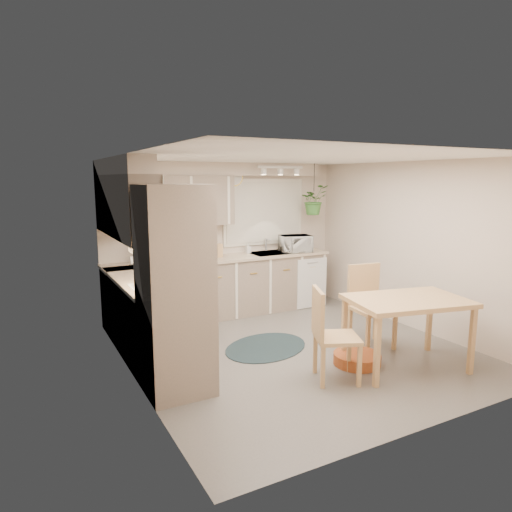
% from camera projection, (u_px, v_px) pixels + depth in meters
% --- Properties ---
extents(floor, '(4.20, 4.20, 0.00)m').
position_uv_depth(floor, '(295.00, 350.00, 5.80)').
color(floor, '#635E57').
rests_on(floor, ground).
extents(ceiling, '(4.20, 4.20, 0.00)m').
position_uv_depth(ceiling, '(298.00, 157.00, 5.40)').
color(ceiling, white).
rests_on(ceiling, wall_back).
extents(wall_back, '(4.00, 0.04, 2.40)m').
position_uv_depth(wall_back, '(226.00, 238.00, 7.43)').
color(wall_back, beige).
rests_on(wall_back, floor).
extents(wall_front, '(4.00, 0.04, 2.40)m').
position_uv_depth(wall_front, '(435.00, 295.00, 3.78)').
color(wall_front, beige).
rests_on(wall_front, floor).
extents(wall_left, '(0.04, 4.20, 2.40)m').
position_uv_depth(wall_left, '(132.00, 273.00, 4.67)').
color(wall_left, beige).
rests_on(wall_left, floor).
extents(wall_right, '(0.04, 4.20, 2.40)m').
position_uv_depth(wall_right, '(413.00, 246.00, 6.53)').
color(wall_right, beige).
rests_on(wall_right, floor).
extents(base_cab_left, '(0.60, 1.85, 0.90)m').
position_uv_depth(base_cab_left, '(143.00, 317.00, 5.70)').
color(base_cab_left, gray).
rests_on(base_cab_left, floor).
extents(base_cab_back, '(3.60, 0.60, 0.90)m').
position_uv_depth(base_cab_back, '(222.00, 288.00, 7.20)').
color(base_cab_back, gray).
rests_on(base_cab_back, floor).
extents(counter_left, '(0.64, 1.89, 0.04)m').
position_uv_depth(counter_left, '(142.00, 280.00, 5.62)').
color(counter_left, tan).
rests_on(counter_left, base_cab_left).
extents(counter_back, '(3.64, 0.64, 0.04)m').
position_uv_depth(counter_back, '(222.00, 259.00, 7.11)').
color(counter_back, tan).
rests_on(counter_back, base_cab_back).
extents(oven_stack, '(0.65, 0.65, 2.10)m').
position_uv_depth(oven_stack, '(175.00, 291.00, 4.52)').
color(oven_stack, gray).
rests_on(oven_stack, floor).
extents(wall_oven_face, '(0.02, 0.56, 0.58)m').
position_uv_depth(wall_oven_face, '(205.00, 288.00, 4.67)').
color(wall_oven_face, silver).
rests_on(wall_oven_face, oven_stack).
extents(upper_cab_left, '(0.35, 2.00, 0.75)m').
position_uv_depth(upper_cab_left, '(125.00, 206.00, 5.52)').
color(upper_cab_left, gray).
rests_on(upper_cab_left, wall_left).
extents(upper_cab_back, '(2.00, 0.35, 0.75)m').
position_uv_depth(upper_cab_back, '(168.00, 201.00, 6.71)').
color(upper_cab_back, gray).
rests_on(upper_cab_back, wall_back).
extents(soffit_left, '(0.30, 2.00, 0.20)m').
position_uv_depth(soffit_left, '(121.00, 166.00, 5.43)').
color(soffit_left, beige).
rests_on(soffit_left, wall_left).
extents(soffit_back, '(3.60, 0.30, 0.20)m').
position_uv_depth(soffit_back, '(217.00, 169.00, 7.02)').
color(soffit_back, beige).
rests_on(soffit_back, wall_back).
extents(cooktop, '(0.52, 0.58, 0.02)m').
position_uv_depth(cooktop, '(156.00, 287.00, 5.12)').
color(cooktop, silver).
rests_on(cooktop, counter_left).
extents(range_hood, '(0.40, 0.60, 0.14)m').
position_uv_depth(range_hood, '(153.00, 248.00, 5.04)').
color(range_hood, silver).
rests_on(range_hood, upper_cab_left).
extents(window_blinds, '(1.40, 0.02, 1.00)m').
position_uv_depth(window_blinds, '(264.00, 212.00, 7.66)').
color(window_blinds, silver).
rests_on(window_blinds, wall_back).
extents(window_frame, '(1.50, 0.02, 1.10)m').
position_uv_depth(window_frame, '(264.00, 212.00, 7.67)').
color(window_frame, beige).
rests_on(window_frame, wall_back).
extents(sink, '(0.70, 0.48, 0.10)m').
position_uv_depth(sink, '(272.00, 255.00, 7.54)').
color(sink, '#B1B4BA').
rests_on(sink, counter_back).
extents(dishwasher_front, '(0.58, 0.02, 0.83)m').
position_uv_depth(dishwasher_front, '(312.00, 283.00, 7.63)').
color(dishwasher_front, silver).
rests_on(dishwasher_front, base_cab_back).
extents(track_light_bar, '(0.80, 0.04, 0.04)m').
position_uv_depth(track_light_bar, '(280.00, 167.00, 7.09)').
color(track_light_bar, silver).
rests_on(track_light_bar, ceiling).
extents(wall_clock, '(0.30, 0.03, 0.30)m').
position_uv_depth(wall_clock, '(234.00, 177.00, 7.31)').
color(wall_clock, gold).
rests_on(wall_clock, wall_back).
extents(dining_table, '(1.45, 1.12, 0.82)m').
position_uv_depth(dining_table, '(406.00, 333.00, 5.22)').
color(dining_table, tan).
rests_on(dining_table, floor).
extents(chair_left, '(0.62, 0.62, 1.01)m').
position_uv_depth(chair_left, '(337.00, 335.00, 4.87)').
color(chair_left, tan).
rests_on(chair_left, floor).
extents(chair_back, '(0.55, 0.55, 1.05)m').
position_uv_depth(chair_back, '(373.00, 307.00, 5.85)').
color(chair_back, tan).
rests_on(chair_back, floor).
extents(braided_rug, '(1.46, 1.29, 0.01)m').
position_uv_depth(braided_rug, '(266.00, 347.00, 5.89)').
color(braided_rug, black).
rests_on(braided_rug, floor).
extents(pet_bed, '(0.68, 0.68, 0.13)m').
position_uv_depth(pet_bed, '(357.00, 359.00, 5.35)').
color(pet_bed, '#A14F20').
rests_on(pet_bed, floor).
extents(microwave, '(0.56, 0.38, 0.34)m').
position_uv_depth(microwave, '(295.00, 242.00, 7.60)').
color(microwave, silver).
rests_on(microwave, counter_back).
extents(soap_bottle, '(0.10, 0.18, 0.08)m').
position_uv_depth(soap_bottle, '(248.00, 251.00, 7.49)').
color(soap_bottle, silver).
rests_on(soap_bottle, counter_back).
extents(hanging_plant, '(0.49, 0.54, 0.39)m').
position_uv_depth(hanging_plant, '(314.00, 203.00, 7.66)').
color(hanging_plant, '#386F2C').
rests_on(hanging_plant, ceiling).
extents(coffee_maker, '(0.23, 0.27, 0.36)m').
position_uv_depth(coffee_maker, '(156.00, 251.00, 6.60)').
color(coffee_maker, black).
rests_on(coffee_maker, counter_back).
extents(toaster, '(0.34, 0.24, 0.19)m').
position_uv_depth(toaster, '(202.00, 253.00, 6.97)').
color(toaster, '#B1B4BA').
rests_on(toaster, counter_back).
extents(knife_block, '(0.11, 0.11, 0.21)m').
position_uv_depth(knife_block, '(219.00, 250.00, 7.13)').
color(knife_block, tan).
rests_on(knife_block, counter_back).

